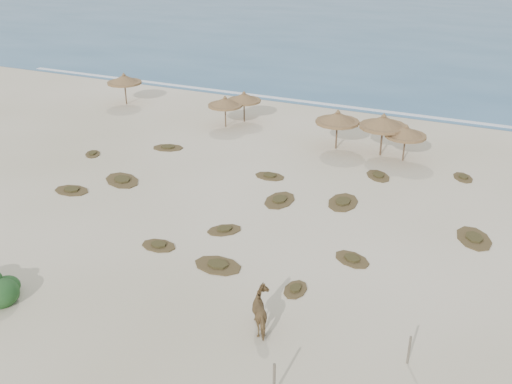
# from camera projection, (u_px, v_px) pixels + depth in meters

# --- Properties ---
(ground) EXTENTS (160.00, 160.00, 0.00)m
(ground) POSITION_uv_depth(u_px,v_px,m) (204.00, 257.00, 26.38)
(ground) COLOR beige
(ground) RESTS_ON ground
(ocean) EXTENTS (200.00, 100.00, 0.01)m
(ocean) POSITION_uv_depth(u_px,v_px,m) (443.00, 24.00, 88.04)
(ocean) COLOR #2C5B84
(ocean) RESTS_ON ground
(foam_line) EXTENTS (70.00, 0.60, 0.01)m
(foam_line) POSITION_uv_depth(u_px,v_px,m) (357.00, 108.00, 47.75)
(foam_line) COLOR silver
(foam_line) RESTS_ON ground
(palapa_0) EXTENTS (3.27, 3.27, 2.71)m
(palapa_0) POSITION_uv_depth(u_px,v_px,m) (124.00, 80.00, 48.01)
(palapa_0) COLOR brown
(palapa_0) RESTS_ON ground
(palapa_1) EXTENTS (3.28, 3.28, 2.45)m
(palapa_1) POSITION_uv_depth(u_px,v_px,m) (244.00, 98.00, 43.74)
(palapa_1) COLOR brown
(palapa_1) RESTS_ON ground
(palapa_2) EXTENTS (3.33, 3.33, 2.44)m
(palapa_2) POSITION_uv_depth(u_px,v_px,m) (225.00, 103.00, 42.60)
(palapa_2) COLOR brown
(palapa_2) RESTS_ON ground
(palapa_3) EXTENTS (3.83, 3.83, 2.92)m
(palapa_3) POSITION_uv_depth(u_px,v_px,m) (383.00, 123.00, 37.11)
(palapa_3) COLOR brown
(palapa_3) RESTS_ON ground
(palapa_4) EXTENTS (3.17, 3.17, 2.78)m
(palapa_4) POSITION_uv_depth(u_px,v_px,m) (338.00, 118.00, 38.27)
(palapa_4) COLOR brown
(palapa_4) RESTS_ON ground
(palapa_5) EXTENTS (3.15, 3.15, 2.49)m
(palapa_5) POSITION_uv_depth(u_px,v_px,m) (406.00, 132.00, 36.34)
(palapa_5) COLOR brown
(palapa_5) RESTS_ON ground
(horse) EXTENTS (1.72, 1.94, 1.52)m
(horse) POSITION_uv_depth(u_px,v_px,m) (263.00, 312.00, 21.41)
(horse) COLOR olive
(horse) RESTS_ON ground
(fence_post_near) EXTENTS (0.10, 0.10, 1.28)m
(fence_post_near) POSITION_uv_depth(u_px,v_px,m) (274.00, 379.00, 18.38)
(fence_post_near) COLOR #726755
(fence_post_near) RESTS_ON ground
(fence_post_far) EXTENTS (0.10, 0.10, 1.17)m
(fence_post_far) POSITION_uv_depth(u_px,v_px,m) (409.00, 350.00, 19.74)
(fence_post_far) COLOR #726755
(fence_post_far) RESTS_ON ground
(scrub_0) EXTENTS (2.21, 1.50, 0.16)m
(scrub_0) POSITION_uv_depth(u_px,v_px,m) (72.00, 190.00, 32.89)
(scrub_0) COLOR brown
(scrub_0) RESTS_ON ground
(scrub_1) EXTENTS (3.20, 2.81, 0.16)m
(scrub_1) POSITION_uv_depth(u_px,v_px,m) (122.00, 180.00, 34.19)
(scrub_1) COLOR brown
(scrub_1) RESTS_ON ground
(scrub_2) EXTENTS (2.09, 2.05, 0.16)m
(scrub_2) POSITION_uv_depth(u_px,v_px,m) (224.00, 230.00, 28.62)
(scrub_2) COLOR brown
(scrub_2) RESTS_ON ground
(scrub_3) EXTENTS (1.74, 2.56, 0.16)m
(scrub_3) POSITION_uv_depth(u_px,v_px,m) (343.00, 202.00, 31.47)
(scrub_3) COLOR brown
(scrub_3) RESTS_ON ground
(scrub_4) EXTENTS (2.17, 1.88, 0.16)m
(scrub_4) POSITION_uv_depth(u_px,v_px,m) (352.00, 259.00, 26.11)
(scrub_4) COLOR brown
(scrub_4) RESTS_ON ground
(scrub_5) EXTENTS (2.40, 2.89, 0.16)m
(scrub_5) POSITION_uv_depth(u_px,v_px,m) (474.00, 238.00, 27.86)
(scrub_5) COLOR brown
(scrub_5) RESTS_ON ground
(scrub_6) EXTENTS (2.45, 1.95, 0.16)m
(scrub_6) POSITION_uv_depth(u_px,v_px,m) (168.00, 147.00, 39.19)
(scrub_6) COLOR brown
(scrub_6) RESTS_ON ground
(scrub_7) EXTENTS (2.22, 2.34, 0.16)m
(scrub_7) POSITION_uv_depth(u_px,v_px,m) (378.00, 176.00, 34.78)
(scrub_7) COLOR brown
(scrub_7) RESTS_ON ground
(scrub_8) EXTENTS (1.67, 1.77, 0.16)m
(scrub_8) POSITION_uv_depth(u_px,v_px,m) (93.00, 154.00, 38.11)
(scrub_8) COLOR brown
(scrub_8) RESTS_ON ground
(scrub_9) EXTENTS (2.33, 1.55, 0.16)m
(scrub_9) POSITION_uv_depth(u_px,v_px,m) (218.00, 265.00, 25.65)
(scrub_9) COLOR brown
(scrub_9) RESTS_ON ground
(scrub_10) EXTENTS (1.70, 1.95, 0.16)m
(scrub_10) POSITION_uv_depth(u_px,v_px,m) (463.00, 177.00, 34.56)
(scrub_10) COLOR brown
(scrub_10) RESTS_ON ground
(scrub_11) EXTENTS (1.77, 1.15, 0.16)m
(scrub_11) POSITION_uv_depth(u_px,v_px,m) (159.00, 245.00, 27.23)
(scrub_11) COLOR brown
(scrub_11) RESTS_ON ground
(scrub_12) EXTENTS (0.96, 1.46, 0.16)m
(scrub_12) POSITION_uv_depth(u_px,v_px,m) (295.00, 289.00, 23.95)
(scrub_12) COLOR brown
(scrub_12) RESTS_ON ground
(scrub_13) EXTENTS (1.94, 1.30, 0.16)m
(scrub_13) POSITION_uv_depth(u_px,v_px,m) (270.00, 176.00, 34.75)
(scrub_13) COLOR brown
(scrub_13) RESTS_ON ground
(scrub_15) EXTENTS (1.60, 2.41, 0.16)m
(scrub_15) POSITION_uv_depth(u_px,v_px,m) (280.00, 200.00, 31.71)
(scrub_15) COLOR brown
(scrub_15) RESTS_ON ground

